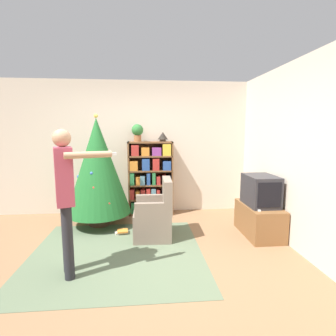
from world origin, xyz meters
The scene contains 14 objects.
ground_plane centered at (0.00, 0.00, 0.00)m, with size 14.00×14.00×0.00m, color #846042.
wall_back centered at (0.00, 2.10, 1.30)m, with size 8.00×0.10×2.60m.
wall_right centered at (2.27, 0.00, 1.30)m, with size 0.10×8.00×2.60m.
area_rug centered at (-0.23, 0.20, 0.00)m, with size 2.28×2.19×0.01m.
bookshelf centered at (0.27, 1.86, 0.72)m, with size 0.86×0.31×1.43m.
tv_stand centered at (1.95, 0.64, 0.24)m, with size 0.49×0.88×0.48m.
television centered at (1.95, 0.64, 0.72)m, with size 0.43×0.60×0.47m.
game_remote centered at (1.80, 0.38, 0.50)m, with size 0.04×0.12×0.02m.
christmas_tree centered at (-0.64, 1.33, 1.03)m, with size 1.10×1.10×1.92m.
armchair centered at (0.31, 0.68, 0.32)m, with size 0.58×0.57×0.92m.
standing_person centered at (-0.71, -0.29, 0.99)m, with size 0.71×0.45×1.66m.
potted_plant centered at (0.03, 1.87, 1.62)m, with size 0.22×0.22×0.33m.
table_lamp centered at (0.52, 1.87, 1.53)m, with size 0.20×0.20×0.18m.
book_pile_near_tree centered at (-0.22, 0.88, 0.03)m, with size 0.23×0.18×0.06m.
Camera 1 is at (0.15, -3.18, 1.65)m, focal length 28.00 mm.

